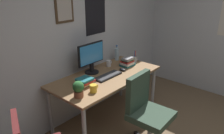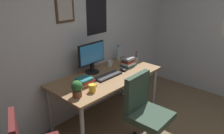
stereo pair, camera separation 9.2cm
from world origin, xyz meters
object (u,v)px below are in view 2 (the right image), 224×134
(office_chair, at_px, (145,109))
(potted_plant, at_px, (77,88))
(coffee_mug_far, at_px, (110,63))
(book_stack_left, at_px, (128,62))
(monitor, at_px, (92,56))
(keyboard, at_px, (108,76))
(coffee_mug_near, at_px, (92,88))
(book_stack_right, at_px, (85,81))
(water_bottle, at_px, (118,54))
(computer_mouse, at_px, (123,70))
(pen_cup, at_px, (136,59))

(office_chair, bearing_deg, potted_plant, 136.63)
(coffee_mug_far, xyz_separation_m, book_stack_left, (0.19, -0.21, 0.02))
(monitor, height_order, coffee_mug_far, monitor)
(keyboard, height_order, book_stack_left, book_stack_left)
(keyboard, distance_m, potted_plant, 0.66)
(coffee_mug_near, xyz_separation_m, coffee_mug_far, (0.76, 0.43, 0.00))
(monitor, xyz_separation_m, keyboard, (0.04, -0.28, -0.23))
(book_stack_left, relative_size, book_stack_right, 1.04)
(office_chair, xyz_separation_m, book_stack_left, (0.57, 0.72, 0.27))
(coffee_mug_far, bearing_deg, coffee_mug_near, -150.35)
(keyboard, relative_size, book_stack_right, 2.03)
(monitor, bearing_deg, coffee_mug_near, -132.20)
(water_bottle, bearing_deg, office_chair, -123.63)
(monitor, xyz_separation_m, book_stack_right, (-0.35, -0.24, -0.19))
(book_stack_right, bearing_deg, office_chair, -65.89)
(book_stack_left, distance_m, book_stack_right, 0.89)
(book_stack_left, bearing_deg, coffee_mug_far, 131.94)
(water_bottle, height_order, potted_plant, water_bottle)
(office_chair, bearing_deg, computer_mouse, 60.58)
(office_chair, height_order, book_stack_left, office_chair)
(coffee_mug_far, bearing_deg, pen_cup, -24.27)
(water_bottle, bearing_deg, coffee_mug_far, -162.96)
(coffee_mug_far, bearing_deg, book_stack_right, -162.54)
(office_chair, distance_m, book_stack_right, 0.82)
(potted_plant, bearing_deg, coffee_mug_far, 22.24)
(computer_mouse, bearing_deg, office_chair, -119.42)
(coffee_mug_near, bearing_deg, potted_plant, 167.83)
(office_chair, xyz_separation_m, monitor, (0.03, 0.95, 0.45))
(office_chair, relative_size, book_stack_right, 4.48)
(monitor, distance_m, water_bottle, 0.67)
(water_bottle, height_order, coffee_mug_near, water_bottle)
(coffee_mug_near, relative_size, book_stack_left, 0.56)
(book_stack_left, bearing_deg, coffee_mug_near, -167.17)
(keyboard, bearing_deg, monitor, 98.01)
(keyboard, distance_m, coffee_mug_far, 0.41)
(keyboard, height_order, book_stack_right, book_stack_right)
(office_chair, xyz_separation_m, coffee_mug_far, (0.38, 0.93, 0.25))
(coffee_mug_near, height_order, coffee_mug_far, coffee_mug_far)
(office_chair, xyz_separation_m, computer_mouse, (0.37, 0.65, 0.22))
(pen_cup, bearing_deg, book_stack_right, -178.64)
(coffee_mug_far, distance_m, book_stack_right, 0.73)
(computer_mouse, xyz_separation_m, coffee_mug_near, (-0.75, -0.15, 0.03))
(coffee_mug_far, distance_m, potted_plant, 1.03)
(coffee_mug_near, xyz_separation_m, pen_cup, (1.18, 0.24, 0.01))
(coffee_mug_far, height_order, potted_plant, potted_plant)
(book_stack_left, bearing_deg, keyboard, -174.50)
(coffee_mug_near, bearing_deg, pen_cup, 11.40)
(monitor, distance_m, pen_cup, 0.82)
(keyboard, bearing_deg, potted_plant, -168.89)
(book_stack_right, bearing_deg, water_bottle, 17.33)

